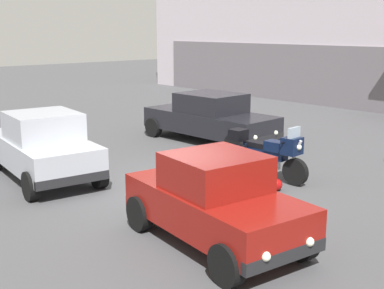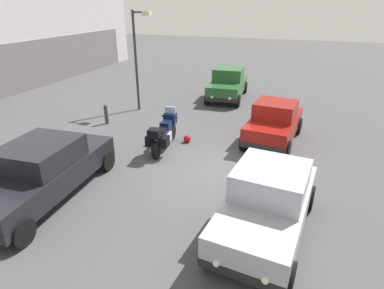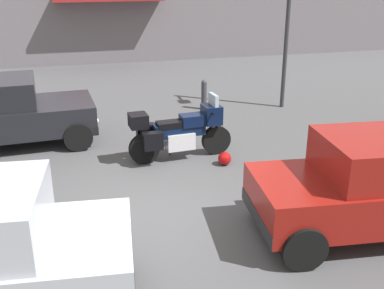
% 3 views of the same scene
% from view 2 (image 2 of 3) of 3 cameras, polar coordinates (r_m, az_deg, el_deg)
% --- Properties ---
extents(ground_plane, '(80.00, 80.00, 0.00)m').
position_cam_2_polar(ground_plane, '(10.28, 4.24, -4.64)').
color(ground_plane, '#424244').
extents(motorcycle, '(2.26, 0.80, 1.36)m').
position_cam_2_polar(motorcycle, '(11.54, -5.02, 2.06)').
color(motorcycle, black).
rests_on(motorcycle, ground).
extents(helmet, '(0.28, 0.28, 0.28)m').
position_cam_2_polar(helmet, '(12.23, -0.85, 1.01)').
color(helmet, '#990C0C').
rests_on(helmet, ground).
extents(car_hatchback_near, '(3.95, 2.00, 1.64)m').
position_cam_2_polar(car_hatchback_near, '(17.94, 6.35, 10.65)').
color(car_hatchback_near, '#235128').
rests_on(car_hatchback_near, ground).
extents(car_sedan_far, '(4.65, 2.12, 1.56)m').
position_cam_2_polar(car_sedan_far, '(9.52, -24.90, -4.16)').
color(car_sedan_far, black).
rests_on(car_sedan_far, ground).
extents(car_compact_side, '(3.59, 2.04, 1.56)m').
position_cam_2_polar(car_compact_side, '(12.49, 14.33, 3.85)').
color(car_compact_side, maroon).
rests_on(car_compact_side, ground).
extents(car_wagon_end, '(4.00, 2.16, 1.64)m').
position_cam_2_polar(car_wagon_end, '(7.50, 13.23, -9.97)').
color(car_wagon_end, '#9EA3AD').
rests_on(car_wagon_end, ground).
extents(streetlamp_curbside, '(0.28, 0.94, 4.58)m').
position_cam_2_polar(streetlamp_curbside, '(15.63, -9.52, 15.94)').
color(streetlamp_curbside, '#2D2D33').
rests_on(streetlamp_curbside, ground).
extents(bollard_curbside, '(0.16, 0.16, 0.87)m').
position_cam_2_polar(bollard_curbside, '(14.50, -14.95, 5.31)').
color(bollard_curbside, '#333338').
rests_on(bollard_curbside, ground).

